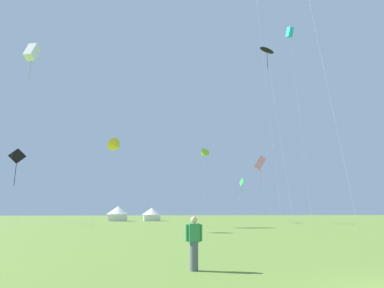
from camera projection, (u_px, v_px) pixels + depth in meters
kite_green_diamond at (242, 183)px, 65.65m from camera, size 2.40×2.62×8.88m
kite_black_diamond at (17, 158)px, 58.55m from camera, size 3.12×1.88×13.40m
kite_pink_box at (260, 163)px, 57.67m from camera, size 2.60×2.48×11.81m
kite_yellow_delta at (116, 146)px, 33.56m from camera, size 3.13×2.22×9.53m
kite_cyan_box at (290, 33)px, 54.48m from camera, size 1.13×3.06×32.61m
kite_white_box at (32, 52)px, 51.88m from camera, size 2.76×2.77×28.70m
kite_lime_delta at (204, 154)px, 61.19m from camera, size 2.28×3.43×13.79m
kite_black_parafoil at (267, 51)px, 37.44m from camera, size 2.40×2.82×20.70m
person_spectator at (194, 244)px, 10.66m from camera, size 0.57×0.28×1.73m
festival_tent_left at (118, 213)px, 70.59m from camera, size 4.91×4.91×3.19m
festival_tent_center at (152, 214)px, 71.85m from camera, size 4.41×4.41×2.87m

